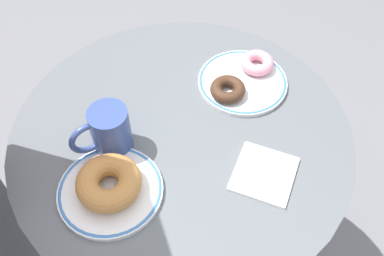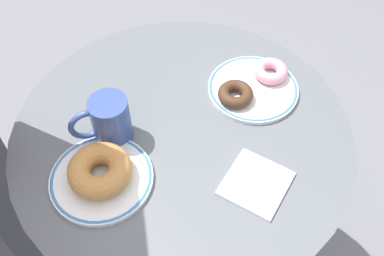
{
  "view_description": "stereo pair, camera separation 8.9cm",
  "coord_description": "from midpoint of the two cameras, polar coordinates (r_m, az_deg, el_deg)",
  "views": [
    {
      "loc": [
        -0.4,
        -0.39,
        1.46
      ],
      "look_at": [
        0.01,
        -0.02,
        0.76
      ],
      "focal_mm": 40.85,
      "sensor_mm": 36.0,
      "label": 1
    },
    {
      "loc": [
        -0.33,
        -0.45,
        1.46
      ],
      "look_at": [
        0.01,
        -0.02,
        0.76
      ],
      "focal_mm": 40.85,
      "sensor_mm": 36.0,
      "label": 2
    }
  ],
  "objects": [
    {
      "name": "paper_napkin",
      "position": [
        0.85,
        11.34,
        -7.3
      ],
      "size": [
        0.15,
        0.15,
        0.01
      ],
      "primitive_type": "cube",
      "rotation": [
        0.0,
        0.0,
        0.36
      ],
      "color": "white",
      "rests_on": "cafe_table"
    },
    {
      "name": "cafe_table",
      "position": [
        1.1,
        1.22,
        -7.68
      ],
      "size": [
        0.72,
        0.72,
        0.73
      ],
      "color": "#565B60",
      "rests_on": "ground"
    },
    {
      "name": "plate_left",
      "position": [
        0.85,
        -8.88,
        -6.63
      ],
      "size": [
        0.2,
        0.2,
        0.01
      ],
      "color": "white",
      "rests_on": "cafe_table"
    },
    {
      "name": "plate_right",
      "position": [
        1.0,
        10.52,
        4.96
      ],
      "size": [
        0.2,
        0.2,
        0.01
      ],
      "color": "white",
      "rests_on": "cafe_table"
    },
    {
      "name": "donut_old_fashioned",
      "position": [
        0.83,
        -9.11,
        -5.5
      ],
      "size": [
        0.16,
        0.16,
        0.04
      ],
      "primitive_type": "torus",
      "rotation": [
        0.0,
        0.0,
        0.45
      ],
      "color": "#BC7F42",
      "rests_on": "plate_left"
    },
    {
      "name": "donut_pink_frosted",
      "position": [
        1.02,
        12.73,
        7.11
      ],
      "size": [
        0.1,
        0.1,
        0.03
      ],
      "primitive_type": "torus",
      "rotation": [
        0.0,
        0.0,
        4.29
      ],
      "color": "pink",
      "rests_on": "plate_right"
    },
    {
      "name": "donut_chocolate",
      "position": [
        0.96,
        8.37,
        4.25
      ],
      "size": [
        0.08,
        0.08,
        0.03
      ],
      "primitive_type": "torus",
      "rotation": [
        0.0,
        0.0,
        4.69
      ],
      "color": "#422819",
      "rests_on": "plate_right"
    },
    {
      "name": "coffee_mug",
      "position": [
        0.87,
        -7.99,
        0.83
      ],
      "size": [
        0.12,
        0.08,
        0.1
      ],
      "color": "#334784",
      "rests_on": "cafe_table"
    }
  ]
}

